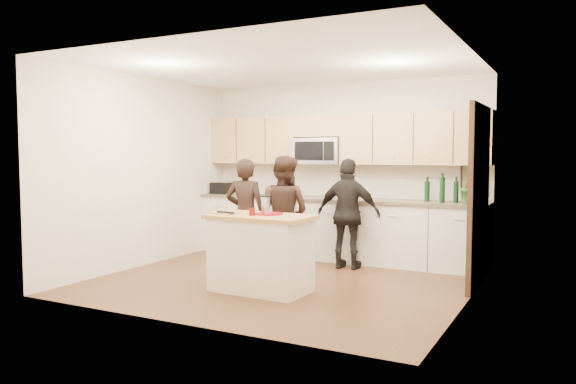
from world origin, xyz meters
The scene contains 21 objects.
floor centered at (0.00, 0.00, 0.00)m, with size 4.50×4.50×0.00m, color #54301C.
room_shell centered at (0.00, 0.00, 1.73)m, with size 4.52×4.02×2.71m.
back_cabinetry centered at (0.00, 1.69, 0.47)m, with size 4.50×0.66×0.94m.
upper_cabinetry centered at (0.03, 1.83, 1.84)m, with size 4.50×0.33×0.75m.
microwave centered at (-0.31, 1.80, 1.65)m, with size 0.76×0.41×0.40m.
doorway centered at (2.23, 0.90, 1.16)m, with size 0.06×1.25×2.20m.
framed_picture centered at (1.95, 1.98, 1.28)m, with size 0.30×0.03×0.38m.
dish_towel centered at (-0.95, 1.50, 0.80)m, with size 0.34×0.60×0.48m.
island centered at (0.02, -0.55, 0.45)m, with size 1.23×0.74×0.90m.
red_plate centered at (0.07, -0.47, 0.91)m, with size 0.34×0.34×0.02m, color maroon.
box_grater centered at (0.06, -0.53, 1.02)m, with size 0.09×0.07×0.21m.
drink_glass centered at (-0.03, -0.68, 0.95)m, with size 0.07×0.07×0.09m, color #66110B.
cutting_board centered at (-0.45, -0.64, 0.91)m, with size 0.29×0.20×0.02m, color #AD8248.
tongs centered at (-0.38, -0.71, 0.93)m, with size 0.23×0.03×0.02m, color black.
knife centered at (-0.22, -0.69, 0.92)m, with size 0.19×0.02×0.01m, color silver.
toaster centered at (-2.05, 1.67, 1.03)m, with size 0.33×0.22×0.19m.
bottle_cluster centered at (1.74, 1.71, 1.12)m, with size 0.69×0.32×0.41m.
orchid centered at (1.96, 1.72, 1.17)m, with size 0.25×0.20×0.46m, color #427D32.
woman_left centered at (-0.78, 0.39, 0.77)m, with size 0.56×0.37×1.55m, color black.
woman_center centered at (-0.31, 0.63, 0.79)m, with size 0.77×0.60×1.58m, color #2F1E17.
woman_right centered at (0.45, 1.13, 0.77)m, with size 0.90×0.38×1.54m, color black.
Camera 1 is at (3.30, -6.16, 1.62)m, focal length 35.00 mm.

